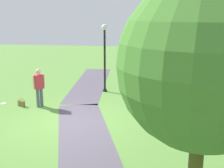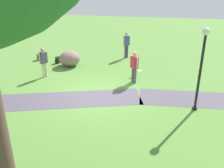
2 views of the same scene
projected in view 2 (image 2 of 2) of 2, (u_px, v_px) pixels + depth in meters
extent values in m
plane|color=#578539|center=(95.00, 95.00, 11.28)|extent=(48.00, 48.00, 0.00)
cube|color=#524957|center=(49.00, 100.00, 10.79)|extent=(8.13, 3.94, 0.01)
cylinder|color=black|center=(195.00, 108.00, 10.06)|extent=(0.20, 0.20, 0.10)
cylinder|color=black|center=(200.00, 75.00, 9.48)|extent=(0.10, 0.10, 3.01)
sphere|color=white|center=(206.00, 31.00, 8.83)|extent=(0.28, 0.28, 0.28)
ellipsoid|color=#896B61|center=(70.00, 58.00, 14.83)|extent=(1.70, 1.71, 0.90)
cylinder|color=#4E5768|center=(133.00, 75.00, 12.55)|extent=(0.13, 0.13, 0.78)
cylinder|color=#4E5768|center=(135.00, 76.00, 12.43)|extent=(0.13, 0.13, 0.78)
cube|color=#BA2E38|center=(134.00, 62.00, 12.22)|extent=(0.43, 0.42, 0.59)
cylinder|color=#E3B193|center=(132.00, 60.00, 12.37)|extent=(0.08, 0.08, 0.52)
cylinder|color=#E3B193|center=(137.00, 63.00, 12.04)|extent=(0.08, 0.08, 0.52)
sphere|color=#E3B193|center=(135.00, 54.00, 12.05)|extent=(0.21, 0.21, 0.21)
cylinder|color=beige|center=(46.00, 69.00, 13.26)|extent=(0.13, 0.13, 0.77)
cylinder|color=beige|center=(43.00, 70.00, 13.15)|extent=(0.13, 0.13, 0.77)
cube|color=#4F4B5F|center=(43.00, 58.00, 12.94)|extent=(0.38, 0.43, 0.58)
cylinder|color=tan|center=(47.00, 56.00, 13.08)|extent=(0.08, 0.08, 0.52)
cylinder|color=tan|center=(40.00, 58.00, 12.77)|extent=(0.08, 0.08, 0.52)
sphere|color=tan|center=(42.00, 50.00, 12.77)|extent=(0.21, 0.21, 0.21)
cylinder|color=#4B455B|center=(125.00, 52.00, 16.28)|extent=(0.13, 0.13, 0.83)
cylinder|color=#4B455B|center=(127.00, 51.00, 16.38)|extent=(0.13, 0.13, 0.83)
cube|color=#414E94|center=(126.00, 41.00, 16.04)|extent=(0.41, 0.43, 0.62)
cylinder|color=#DFB18D|center=(124.00, 41.00, 15.89)|extent=(0.08, 0.08, 0.55)
cylinder|color=#DFB18D|center=(129.00, 40.00, 16.16)|extent=(0.08, 0.08, 0.55)
sphere|color=#DFB18D|center=(127.00, 34.00, 15.86)|extent=(0.22, 0.22, 0.22)
cube|color=brown|center=(134.00, 74.00, 13.32)|extent=(0.24, 0.34, 0.24)
torus|color=brown|center=(134.00, 71.00, 13.25)|extent=(0.36, 0.36, 0.02)
cube|color=black|center=(58.00, 60.00, 15.38)|extent=(0.26, 0.32, 0.40)
cube|color=black|center=(56.00, 61.00, 15.46)|extent=(0.11, 0.20, 0.18)
cube|color=brown|center=(39.00, 57.00, 15.97)|extent=(0.22, 0.29, 0.40)
cube|color=brown|center=(41.00, 58.00, 15.99)|extent=(0.07, 0.20, 0.18)
cylinder|color=white|center=(140.00, 71.00, 14.16)|extent=(0.24, 0.24, 0.02)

